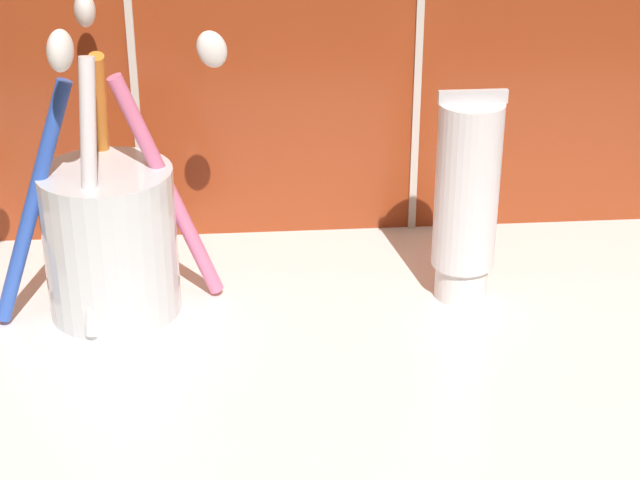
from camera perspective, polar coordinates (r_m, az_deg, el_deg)
name	(u,v)px	position (r cm, az deg, el deg)	size (l,w,h in cm)	color
sink_counter	(426,376)	(61.28, 5.70, -7.25)	(74.82, 36.28, 2.00)	white
toothbrush_cup	(109,232)	(64.44, -11.19, 0.42)	(15.97, 13.68, 18.53)	silver
toothpaste_tube	(466,199)	(64.71, 7.81, 2.20)	(4.04, 3.84, 13.41)	white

